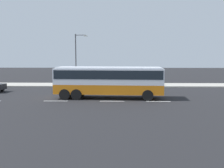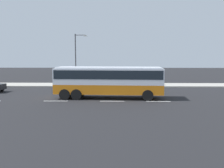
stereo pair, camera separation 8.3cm
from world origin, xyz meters
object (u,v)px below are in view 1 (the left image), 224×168
object	(u,v)px
coach_bus	(109,79)
pedestrian_near_curb	(147,79)
pedestrian_at_crossing	(158,79)
street_lamp	(77,56)

from	to	relation	value
coach_bus	pedestrian_near_curb	bearing A→B (deg)	66.05
pedestrian_near_curb	pedestrian_at_crossing	bearing A→B (deg)	75.90
coach_bus	pedestrian_near_curb	world-z (taller)	coach_bus
coach_bus	pedestrian_near_curb	xyz separation A→B (m)	(5.16, 10.16, -0.99)
coach_bus	pedestrian_near_curb	distance (m)	11.44
coach_bus	pedestrian_near_curb	size ratio (longest dim) A/B	7.19
pedestrian_near_curb	street_lamp	size ratio (longest dim) A/B	0.22
pedestrian_at_crossing	street_lamp	xyz separation A→B (m)	(-11.66, -0.92, 3.28)
pedestrian_at_crossing	pedestrian_near_curb	bearing A→B (deg)	-92.91
pedestrian_near_curb	street_lamp	distance (m)	10.53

